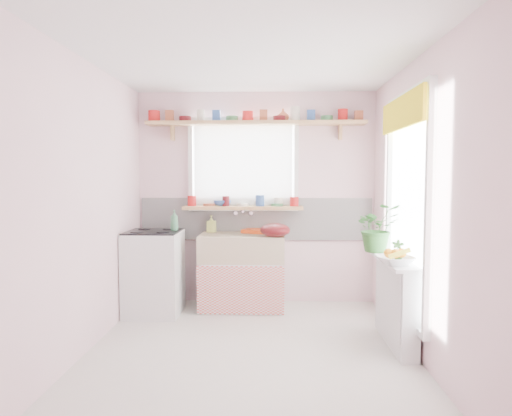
{
  "coord_description": "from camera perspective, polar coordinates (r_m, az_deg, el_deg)",
  "views": [
    {
      "loc": [
        0.18,
        -3.83,
        1.51
      ],
      "look_at": [
        0.03,
        0.55,
        1.2
      ],
      "focal_mm": 32.0,
      "sensor_mm": 36.0,
      "label": 1
    }
  ],
  "objects": [
    {
      "name": "room",
      "position": [
        4.72,
        7.75,
        2.27
      ],
      "size": [
        3.2,
        3.2,
        3.2
      ],
      "color": "beige",
      "rests_on": "ground"
    },
    {
      "name": "sink_unit",
      "position": [
        5.25,
        -1.76,
        -7.85
      ],
      "size": [
        0.95,
        0.65,
        1.11
      ],
      "color": "white",
      "rests_on": "ground"
    },
    {
      "name": "cooker",
      "position": [
        5.16,
        -12.63,
        -7.84
      ],
      "size": [
        0.58,
        0.58,
        0.93
      ],
      "color": "white",
      "rests_on": "ground"
    },
    {
      "name": "radiator_ledge",
      "position": [
        4.33,
        17.12,
        -11.06
      ],
      "size": [
        0.22,
        0.95,
        0.78
      ],
      "color": "white",
      "rests_on": "ground"
    },
    {
      "name": "windowsill",
      "position": [
        5.34,
        -1.65,
        0.03
      ],
      "size": [
        1.4,
        0.22,
        0.04
      ],
      "primitive_type": "cube",
      "color": "tan",
      "rests_on": "room"
    },
    {
      "name": "pine_shelf",
      "position": [
        5.34,
        -0.04,
        10.56
      ],
      "size": [
        2.52,
        0.24,
        0.04
      ],
      "primitive_type": "cube",
      "color": "tan",
      "rests_on": "room"
    },
    {
      "name": "shelf_crockery",
      "position": [
        5.35,
        -0.04,
        11.36
      ],
      "size": [
        2.47,
        0.11,
        0.12
      ],
      "color": "red",
      "rests_on": "pine_shelf"
    },
    {
      "name": "sill_crockery",
      "position": [
        5.33,
        -1.83,
        0.83
      ],
      "size": [
        1.35,
        0.11,
        0.12
      ],
      "color": "red",
      "rests_on": "windowsill"
    },
    {
      "name": "dish_tray",
      "position": [
        5.33,
        0.84,
        -2.88
      ],
      "size": [
        0.51,
        0.45,
        0.04
      ],
      "primitive_type": "cube",
      "rotation": [
        0.0,
        0.0,
        -0.38
      ],
      "color": "#FD5216",
      "rests_on": "sink_unit"
    },
    {
      "name": "colander",
      "position": [
        4.97,
        2.41,
        -2.77
      ],
      "size": [
        0.4,
        0.4,
        0.15
      ],
      "primitive_type": "ellipsoid",
      "rotation": [
        0.0,
        0.0,
        -0.27
      ],
      "color": "#560E12",
      "rests_on": "sink_unit"
    },
    {
      "name": "jade_plant",
      "position": [
        4.58,
        14.9,
        -2.38
      ],
      "size": [
        0.49,
        0.44,
        0.47
      ],
      "primitive_type": "imported",
      "rotation": [
        0.0,
        0.0,
        0.18
      ],
      "color": "#2D6528",
      "rests_on": "radiator_ledge"
    },
    {
      "name": "fruit_bowl",
      "position": [
        3.97,
        17.01,
        -6.3
      ],
      "size": [
        0.36,
        0.36,
        0.07
      ],
      "primitive_type": "imported",
      "rotation": [
        0.0,
        0.0,
        0.24
      ],
      "color": "white",
      "rests_on": "radiator_ledge"
    },
    {
      "name": "herb_pot",
      "position": [
        4.05,
        17.31,
        -5.21
      ],
      "size": [
        0.12,
        0.09,
        0.2
      ],
      "primitive_type": "imported",
      "rotation": [
        0.0,
        0.0,
        -0.25
      ],
      "color": "#316629",
      "rests_on": "radiator_ledge"
    },
    {
      "name": "soap_bottle_sink",
      "position": [
        5.41,
        -5.6,
        -1.97
      ],
      "size": [
        0.11,
        0.11,
        0.2
      ],
      "primitive_type": "imported",
      "rotation": [
        0.0,
        0.0,
        -0.21
      ],
      "color": "#D2DE63",
      "rests_on": "sink_unit"
    },
    {
      "name": "sill_cup",
      "position": [
        5.38,
        2.84,
        0.8
      ],
      "size": [
        0.13,
        0.13,
        0.1
      ],
      "primitive_type": "imported",
      "rotation": [
        0.0,
        0.0,
        -0.04
      ],
      "color": "beige",
      "rests_on": "windowsill"
    },
    {
      "name": "sill_bowl",
      "position": [
        5.41,
        -4.21,
        0.63
      ],
      "size": [
        0.23,
        0.23,
        0.07
      ],
      "primitive_type": "imported",
      "rotation": [
        0.0,
        0.0,
        -0.11
      ],
      "color": "#3861B7",
      "rests_on": "windowsill"
    },
    {
      "name": "shelf_vase",
      "position": [
        5.41,
        3.4,
        11.49
      ],
      "size": [
        0.16,
        0.16,
        0.15
      ],
      "primitive_type": "imported",
      "rotation": [
        0.0,
        0.0,
        -0.14
      ],
      "color": "#B05536",
      "rests_on": "pine_shelf"
    },
    {
      "name": "cooker_bottle",
      "position": [
        5.07,
        -10.18,
        -1.52
      ],
      "size": [
        0.1,
        0.1,
        0.23
      ],
      "primitive_type": "imported",
      "rotation": [
        0.0,
        0.0,
        0.1
      ],
      "color": "#478E61",
      "rests_on": "cooker"
    },
    {
      "name": "fruit",
      "position": [
        3.97,
        17.08,
        -5.43
      ],
      "size": [
        0.2,
        0.14,
        0.1
      ],
      "color": "orange",
      "rests_on": "fruit_bowl"
    }
  ]
}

